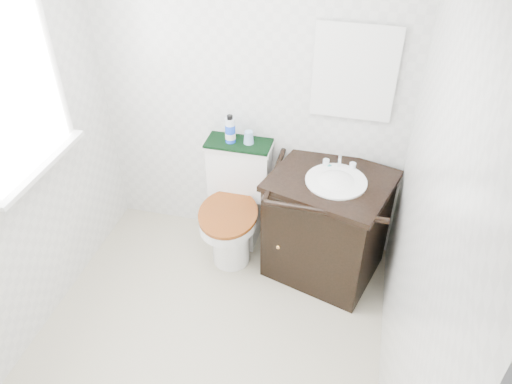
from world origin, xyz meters
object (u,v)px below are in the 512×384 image
at_px(toilet, 235,209).
at_px(trash_bin, 241,222).
at_px(mouthwash_bottle, 230,130).
at_px(cup, 249,137).
at_px(vanity, 327,223).

xyz_separation_m(toilet, trash_bin, (0.00, 0.14, -0.23)).
height_order(toilet, mouthwash_bottle, mouthwash_bottle).
xyz_separation_m(toilet, mouthwash_bottle, (-0.06, 0.12, 0.60)).
relative_size(trash_bin, cup, 3.09).
bearing_deg(trash_bin, toilet, -90.00).
bearing_deg(toilet, trash_bin, 90.00).
distance_m(vanity, cup, 0.82).
distance_m(toilet, vanity, 0.69).
xyz_separation_m(vanity, mouthwash_bottle, (-0.75, 0.18, 0.55)).
xyz_separation_m(mouthwash_bottle, cup, (0.13, 0.01, -0.05)).
bearing_deg(vanity, trash_bin, 164.07).
distance_m(trash_bin, cup, 0.79).
bearing_deg(mouthwash_bottle, vanity, -13.66).
bearing_deg(cup, vanity, -17.40).
height_order(vanity, cup, cup).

